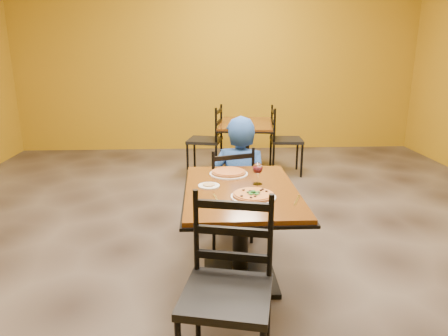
{
  "coord_description": "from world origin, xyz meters",
  "views": [
    {
      "loc": [
        -0.27,
        -3.29,
        1.7
      ],
      "look_at": [
        -0.11,
        -0.3,
        0.85
      ],
      "focal_mm": 32.59,
      "sensor_mm": 36.0,
      "label": 1
    }
  ],
  "objects": [
    {
      "name": "pizza_far",
      "position": [
        -0.07,
        -0.14,
        0.77
      ],
      "size": [
        0.28,
        0.28,
        0.02
      ],
      "primitive_type": "cylinder",
      "color": "#B07121",
      "rests_on": "plate_far"
    },
    {
      "name": "pizza_main",
      "position": [
        0.07,
        -0.69,
        0.77
      ],
      "size": [
        0.28,
        0.28,
        0.02
      ],
      "primitive_type": "cylinder",
      "color": "maroon",
      "rests_on": "plate_main"
    },
    {
      "name": "wall_back",
      "position": [
        0.0,
        4.0,
        1.5
      ],
      "size": [
        7.0,
        0.01,
        3.0
      ],
      "primitive_type": "cube",
      "color": "#A37712",
      "rests_on": "ground"
    },
    {
      "name": "side_plate",
      "position": [
        -0.23,
        -0.44,
        0.76
      ],
      "size": [
        0.16,
        0.16,
        0.01
      ],
      "primitive_type": "cylinder",
      "color": "white",
      "rests_on": "table_main"
    },
    {
      "name": "plate_far",
      "position": [
        -0.07,
        -0.14,
        0.76
      ],
      "size": [
        0.31,
        0.31,
        0.01
      ],
      "primitive_type": "cylinder",
      "color": "white",
      "rests_on": "table_main"
    },
    {
      "name": "chair_second_right",
      "position": [
        0.92,
        2.36,
        0.49
      ],
      "size": [
        0.46,
        0.46,
        0.97
      ],
      "primitive_type": null,
      "rotation": [
        0.0,
        0.0,
        1.51
      ],
      "color": "black",
      "rests_on": "floor"
    },
    {
      "name": "dip",
      "position": [
        -0.23,
        -0.44,
        0.76
      ],
      "size": [
        0.09,
        0.09,
        0.01
      ],
      "primitive_type": "cylinder",
      "color": "tan",
      "rests_on": "side_plate"
    },
    {
      "name": "table_second",
      "position": [
        0.33,
        2.36,
        0.55
      ],
      "size": [
        0.89,
        1.2,
        0.75
      ],
      "rotation": [
        0.0,
        0.0,
        -0.14
      ],
      "color": "#5E300E",
      "rests_on": "floor"
    },
    {
      "name": "floor",
      "position": [
        0.0,
        0.0,
        0.0
      ],
      "size": [
        7.0,
        8.0,
        0.01
      ],
      "primitive_type": "cube",
      "color": "black",
      "rests_on": "ground"
    },
    {
      "name": "diner",
      "position": [
        0.08,
        0.49,
        0.57
      ],
      "size": [
        0.66,
        0.52,
        1.13
      ],
      "primitive_type": "imported",
      "rotation": [
        0.0,
        0.0,
        2.87
      ],
      "color": "#1A4590",
      "rests_on": "floor"
    },
    {
      "name": "chair_main_far",
      "position": [
        -0.07,
        0.25,
        0.45
      ],
      "size": [
        0.52,
        0.52,
        0.91
      ],
      "primitive_type": null,
      "rotation": [
        0.0,
        0.0,
        3.46
      ],
      "color": "black",
      "rests_on": "floor"
    },
    {
      "name": "plate_main",
      "position": [
        0.07,
        -0.69,
        0.76
      ],
      "size": [
        0.31,
        0.31,
        0.01
      ],
      "primitive_type": "cylinder",
      "color": "white",
      "rests_on": "table_main"
    },
    {
      "name": "fork",
      "position": [
        -0.19,
        -0.71,
        0.75
      ],
      "size": [
        0.05,
        0.19,
        0.0
      ],
      "primitive_type": "cube",
      "rotation": [
        0.0,
        0.0,
        0.16
      ],
      "color": "silver",
      "rests_on": "table_main"
    },
    {
      "name": "chair_main_near",
      "position": [
        -0.16,
        -1.47,
        0.5
      ],
      "size": [
        0.54,
        0.54,
        1.0
      ],
      "primitive_type": null,
      "rotation": [
        0.0,
        0.0,
        -0.22
      ],
      "color": "black",
      "rests_on": "floor"
    },
    {
      "name": "table_main",
      "position": [
        0.0,
        -0.5,
        0.56
      ],
      "size": [
        0.83,
        1.23,
        0.75
      ],
      "color": "#5E300E",
      "rests_on": "floor"
    },
    {
      "name": "wine_glass",
      "position": [
        0.13,
        -0.4,
        0.84
      ],
      "size": [
        0.08,
        0.08,
        0.18
      ],
      "primitive_type": null,
      "color": "white",
      "rests_on": "table_main"
    },
    {
      "name": "chair_second_left",
      "position": [
        -0.25,
        2.36,
        0.5
      ],
      "size": [
        0.54,
        0.54,
        0.99
      ],
      "primitive_type": null,
      "rotation": [
        0.0,
        0.0,
        -1.79
      ],
      "color": "black",
      "rests_on": "floor"
    },
    {
      "name": "knife",
      "position": [
        0.35,
        -0.77,
        0.75
      ],
      "size": [
        0.09,
        0.2,
        0.0
      ],
      "primitive_type": "cube",
      "rotation": [
        0.0,
        0.0,
        -0.37
      ],
      "color": "silver",
      "rests_on": "table_main"
    }
  ]
}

